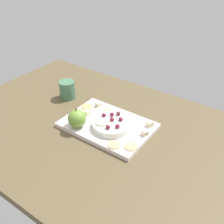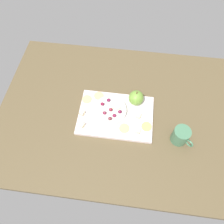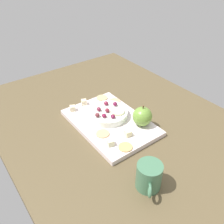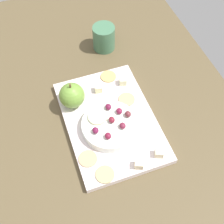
{
  "view_description": "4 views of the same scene",
  "coord_description": "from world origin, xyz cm",
  "px_view_note": "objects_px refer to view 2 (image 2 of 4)",
  "views": [
    {
      "loc": [
        56.18,
        -66.41,
        67.53
      ],
      "look_at": [
        5.64,
        4.69,
        9.74
      ],
      "focal_mm": 42.55,
      "sensor_mm": 36.0,
      "label": 1
    },
    {
      "loc": [
        -0.38,
        53.59,
        95.13
      ],
      "look_at": [
        6.06,
        3.81,
        8.26
      ],
      "focal_mm": 34.93,
      "sensor_mm": 36.0,
      "label": 2
    },
    {
      "loc": [
        -54.86,
        46.46,
        61.47
      ],
      "look_at": [
        5.04,
        1.87,
        8.31
      ],
      "focal_mm": 38.88,
      "sensor_mm": 36.0,
      "label": 3
    },
    {
      "loc": [
        48.34,
        -11.98,
        75.17
      ],
      "look_at": [
        4.33,
        3.65,
        7.35
      ],
      "focal_mm": 48.22,
      "sensor_mm": 36.0,
      "label": 4
    }
  ],
  "objects_px": {
    "cheese_cube_1": "(138,116)",
    "cheese_cube_3": "(81,113)",
    "cracker_1": "(98,96)",
    "grape_3": "(119,112)",
    "grape_2": "(110,110)",
    "grape_4": "(113,115)",
    "serving_dish": "(109,110)",
    "cracker_0": "(86,99)",
    "grape_6": "(109,118)",
    "apple_whole": "(135,98)",
    "cracker_2": "(123,128)",
    "grape_0": "(101,105)",
    "apple_slice_0": "(116,105)",
    "platter": "(115,115)",
    "cracker_3": "(146,126)",
    "grape_5": "(108,100)",
    "cheese_cube_0": "(137,131)",
    "cheese_cube_2": "(81,125)",
    "grape_1": "(104,113)"
  },
  "relations": [
    {
      "from": "cheese_cube_3",
      "to": "grape_3",
      "type": "height_order",
      "value": "grape_3"
    },
    {
      "from": "serving_dish",
      "to": "cracker_0",
      "type": "relative_size",
      "value": 3.21
    },
    {
      "from": "serving_dish",
      "to": "grape_2",
      "type": "relative_size",
      "value": 8.35
    },
    {
      "from": "cracker_1",
      "to": "grape_3",
      "type": "relative_size",
      "value": 2.6
    },
    {
      "from": "grape_4",
      "to": "cracker_2",
      "type": "bearing_deg",
      "value": 138.98
    },
    {
      "from": "serving_dish",
      "to": "grape_2",
      "type": "xyz_separation_m",
      "value": [
        -0.0,
        0.01,
        0.02
      ]
    },
    {
      "from": "grape_6",
      "to": "cheese_cube_3",
      "type": "bearing_deg",
      "value": -9.54
    },
    {
      "from": "apple_whole",
      "to": "grape_0",
      "type": "bearing_deg",
      "value": 20.49
    },
    {
      "from": "cracker_0",
      "to": "grape_2",
      "type": "bearing_deg",
      "value": 153.71
    },
    {
      "from": "cheese_cube_0",
      "to": "cracker_3",
      "type": "distance_m",
      "value": 0.05
    },
    {
      "from": "cracker_2",
      "to": "grape_2",
      "type": "relative_size",
      "value": 2.6
    },
    {
      "from": "grape_4",
      "to": "apple_whole",
      "type": "bearing_deg",
      "value": -130.51
    },
    {
      "from": "apple_whole",
      "to": "cheese_cube_2",
      "type": "xyz_separation_m",
      "value": [
        0.23,
        0.16,
        -0.03
      ]
    },
    {
      "from": "apple_whole",
      "to": "grape_5",
      "type": "relative_size",
      "value": 3.96
    },
    {
      "from": "apple_whole",
      "to": "cheese_cube_1",
      "type": "bearing_deg",
      "value": 103.0
    },
    {
      "from": "apple_whole",
      "to": "cracker_2",
      "type": "bearing_deg",
      "value": 74.31
    },
    {
      "from": "serving_dish",
      "to": "cheese_cube_1",
      "type": "relative_size",
      "value": 7.26
    },
    {
      "from": "grape_2",
      "to": "grape_4",
      "type": "distance_m",
      "value": 0.04
    },
    {
      "from": "cheese_cube_1",
      "to": "grape_5",
      "type": "height_order",
      "value": "grape_5"
    },
    {
      "from": "platter",
      "to": "grape_5",
      "type": "distance_m",
      "value": 0.08
    },
    {
      "from": "cheese_cube_2",
      "to": "grape_3",
      "type": "bearing_deg",
      "value": -154.21
    },
    {
      "from": "cracker_1",
      "to": "grape_0",
      "type": "xyz_separation_m",
      "value": [
        -0.03,
        0.07,
        0.03
      ]
    },
    {
      "from": "cheese_cube_0",
      "to": "cheese_cube_2",
      "type": "distance_m",
      "value": 0.26
    },
    {
      "from": "serving_dish",
      "to": "cheese_cube_0",
      "type": "height_order",
      "value": "serving_dish"
    },
    {
      "from": "cheese_cube_1",
      "to": "cracker_0",
      "type": "bearing_deg",
      "value": -14.69
    },
    {
      "from": "cracker_3",
      "to": "grape_0",
      "type": "xyz_separation_m",
      "value": [
        0.22,
        -0.07,
        0.03
      ]
    },
    {
      "from": "cracker_1",
      "to": "apple_slice_0",
      "type": "bearing_deg",
      "value": 148.87
    },
    {
      "from": "cracker_0",
      "to": "grape_6",
      "type": "distance_m",
      "value": 0.17
    },
    {
      "from": "apple_whole",
      "to": "grape_3",
      "type": "relative_size",
      "value": 3.96
    },
    {
      "from": "cheese_cube_1",
      "to": "cracker_0",
      "type": "distance_m",
      "value": 0.27
    },
    {
      "from": "grape_3",
      "to": "grape_4",
      "type": "height_order",
      "value": "same"
    },
    {
      "from": "cracker_0",
      "to": "grape_6",
      "type": "relative_size",
      "value": 2.6
    },
    {
      "from": "cracker_0",
      "to": "grape_3",
      "type": "bearing_deg",
      "value": 158.24
    },
    {
      "from": "platter",
      "to": "apple_slice_0",
      "type": "height_order",
      "value": "apple_slice_0"
    },
    {
      "from": "apple_whole",
      "to": "cheese_cube_1",
      "type": "height_order",
      "value": "apple_whole"
    },
    {
      "from": "cheese_cube_0",
      "to": "grape_0",
      "type": "bearing_deg",
      "value": -30.37
    },
    {
      "from": "cracker_0",
      "to": "grape_2",
      "type": "distance_m",
      "value": 0.15
    },
    {
      "from": "serving_dish",
      "to": "cheese_cube_1",
      "type": "xyz_separation_m",
      "value": [
        -0.14,
        0.01,
        -0.0
      ]
    },
    {
      "from": "serving_dish",
      "to": "cracker_0",
      "type": "height_order",
      "value": "serving_dish"
    },
    {
      "from": "cheese_cube_1",
      "to": "cracker_0",
      "type": "xyz_separation_m",
      "value": [
        0.26,
        -0.07,
        -0.01
      ]
    },
    {
      "from": "platter",
      "to": "cracker_2",
      "type": "bearing_deg",
      "value": 123.73
    },
    {
      "from": "cracker_1",
      "to": "apple_slice_0",
      "type": "distance_m",
      "value": 0.12
    },
    {
      "from": "platter",
      "to": "cracker_3",
      "type": "height_order",
      "value": "cracker_3"
    },
    {
      "from": "cheese_cube_3",
      "to": "grape_1",
      "type": "distance_m",
      "value": 0.11
    },
    {
      "from": "platter",
      "to": "cheese_cube_2",
      "type": "distance_m",
      "value": 0.17
    },
    {
      "from": "grape_1",
      "to": "cheese_cube_3",
      "type": "bearing_deg",
      "value": 1.94
    },
    {
      "from": "cracker_2",
      "to": "cracker_3",
      "type": "xyz_separation_m",
      "value": [
        -0.1,
        -0.02,
        0.0
      ]
    },
    {
      "from": "cheese_cube_1",
      "to": "cheese_cube_3",
      "type": "xyz_separation_m",
      "value": [
        0.27,
        0.02,
        0.0
      ]
    },
    {
      "from": "cracker_1",
      "to": "grape_0",
      "type": "height_order",
      "value": "grape_0"
    },
    {
      "from": "cracker_3",
      "to": "cheese_cube_3",
      "type": "bearing_deg",
      "value": -4.78
    }
  ]
}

